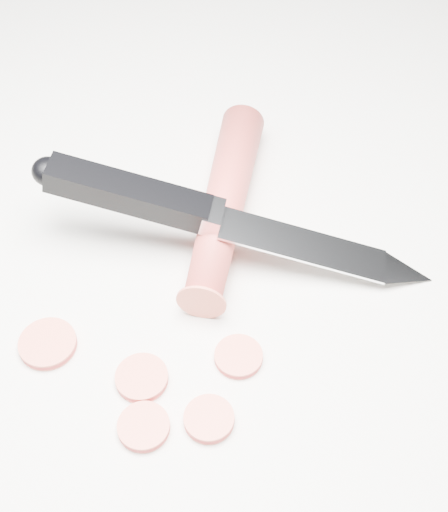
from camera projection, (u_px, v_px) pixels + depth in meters
name	position (u px, v px, depth m)	size (l,w,h in m)	color
ground	(131.00, 285.00, 0.53)	(2.40, 2.40, 0.00)	white
carrot	(225.00, 202.00, 0.56)	(0.03, 0.03, 0.19)	red
carrot_slice_0	(142.00, 378.00, 0.48)	(0.04, 0.04, 0.01)	#E96149
carrot_slice_1	(144.00, 427.00, 0.45)	(0.03, 0.03, 0.01)	#E96149
carrot_slice_2	(209.00, 419.00, 0.46)	(0.03, 0.03, 0.01)	#E96149
carrot_slice_3	(48.00, 344.00, 0.49)	(0.04, 0.04, 0.01)	#E96149
carrot_slice_4	(239.00, 357.00, 0.49)	(0.03, 0.03, 0.01)	#E96149
kitchen_knife	(236.00, 219.00, 0.52)	(0.28, 0.18, 0.08)	silver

